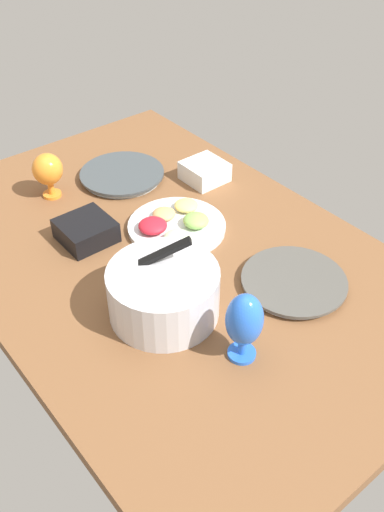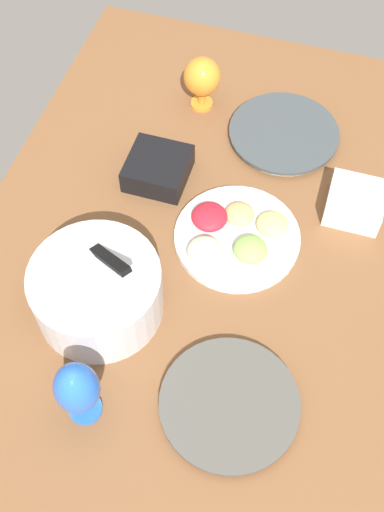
% 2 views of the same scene
% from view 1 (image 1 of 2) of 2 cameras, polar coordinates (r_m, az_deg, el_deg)
% --- Properties ---
extents(ground_plane, '(1.60, 1.04, 0.04)m').
position_cam_1_polar(ground_plane, '(1.63, -2.57, -0.10)').
color(ground_plane, brown).
extents(dinner_plate_left, '(0.28, 0.28, 0.02)m').
position_cam_1_polar(dinner_plate_left, '(1.52, 10.33, -2.61)').
color(dinner_plate_left, silver).
rests_on(dinner_plate_left, ground_plane).
extents(dinner_plate_right, '(0.29, 0.29, 0.02)m').
position_cam_1_polar(dinner_plate_right, '(1.95, -7.13, 8.20)').
color(dinner_plate_right, silver).
rests_on(dinner_plate_right, ground_plane).
extents(mixing_bowl, '(0.28, 0.28, 0.20)m').
position_cam_1_polar(mixing_bowl, '(1.38, -2.93, -3.57)').
color(mixing_bowl, silver).
rests_on(mixing_bowl, ground_plane).
extents(fruit_platter, '(0.30, 0.30, 0.05)m').
position_cam_1_polar(fruit_platter, '(1.69, -1.62, 3.17)').
color(fruit_platter, silver).
rests_on(fruit_platter, ground_plane).
extents(hurricane_glass_orange, '(0.10, 0.10, 0.15)m').
position_cam_1_polar(hurricane_glass_orange, '(1.86, -14.48, 8.45)').
color(hurricane_glass_orange, orange).
rests_on(hurricane_glass_orange, ground_plane).
extents(hurricane_glass_blue, '(0.09, 0.09, 0.19)m').
position_cam_1_polar(hurricane_glass_blue, '(1.26, 5.35, -6.65)').
color(hurricane_glass_blue, blue).
rests_on(hurricane_glass_blue, ground_plane).
extents(square_bowl_white, '(0.13, 0.13, 0.06)m').
position_cam_1_polar(square_bowl_white, '(1.92, 1.29, 8.69)').
color(square_bowl_white, white).
rests_on(square_bowl_white, ground_plane).
extents(square_bowl_black, '(0.15, 0.15, 0.06)m').
position_cam_1_polar(square_bowl_black, '(1.67, -10.77, 2.66)').
color(square_bowl_black, black).
rests_on(square_bowl_black, ground_plane).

